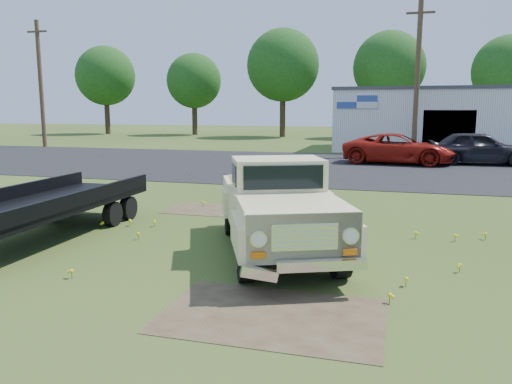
# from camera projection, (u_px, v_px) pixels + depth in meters

# --- Properties ---
(ground) EXTENTS (140.00, 140.00, 0.00)m
(ground) POSITION_uv_depth(u_px,v_px,m) (236.00, 249.00, 10.04)
(ground) COLOR #324817
(ground) RESTS_ON ground
(asphalt_lot) EXTENTS (90.00, 14.00, 0.02)m
(asphalt_lot) POSITION_uv_depth(u_px,v_px,m) (331.00, 167.00, 24.27)
(asphalt_lot) COLOR black
(asphalt_lot) RESTS_ON ground
(dirt_patch_a) EXTENTS (3.00, 2.00, 0.01)m
(dirt_patch_a) POSITION_uv_depth(u_px,v_px,m) (272.00, 316.00, 6.79)
(dirt_patch_a) COLOR #453325
(dirt_patch_a) RESTS_ON ground
(dirt_patch_b) EXTENTS (2.20, 1.60, 0.01)m
(dirt_patch_b) POSITION_uv_depth(u_px,v_px,m) (207.00, 210.00, 13.90)
(dirt_patch_b) COLOR #453325
(dirt_patch_b) RESTS_ON ground
(commercial_building) EXTENTS (14.20, 8.20, 4.15)m
(commercial_building) POSITION_uv_depth(u_px,v_px,m) (444.00, 119.00, 33.70)
(commercial_building) COLOR beige
(commercial_building) RESTS_ON ground
(utility_pole_west) EXTENTS (1.60, 0.30, 9.00)m
(utility_pole_west) POSITION_uv_depth(u_px,v_px,m) (41.00, 83.00, 36.06)
(utility_pole_west) COLOR #41301E
(utility_pole_west) RESTS_ON ground
(utility_pole_mid) EXTENTS (1.60, 0.30, 9.00)m
(utility_pole_mid) POSITION_uv_depth(u_px,v_px,m) (417.00, 77.00, 29.09)
(utility_pole_mid) COLOR #41301E
(utility_pole_mid) RESTS_ON ground
(treeline_a) EXTENTS (6.40, 6.40, 9.52)m
(treeline_a) POSITION_uv_depth(u_px,v_px,m) (105.00, 76.00, 54.47)
(treeline_a) COLOR #382919
(treeline_a) RESTS_ON ground
(treeline_b) EXTENTS (5.76, 5.76, 8.57)m
(treeline_b) POSITION_uv_depth(u_px,v_px,m) (194.00, 81.00, 52.84)
(treeline_b) COLOR #382919
(treeline_b) RESTS_ON ground
(treeline_c) EXTENTS (7.04, 7.04, 10.47)m
(treeline_c) POSITION_uv_depth(u_px,v_px,m) (283.00, 65.00, 48.53)
(treeline_c) COLOR #382919
(treeline_c) RESTS_ON ground
(treeline_d) EXTENTS (6.72, 6.72, 10.00)m
(treeline_d) POSITION_uv_depth(u_px,v_px,m) (389.00, 67.00, 46.85)
(treeline_d) COLOR #382919
(treeline_d) RESTS_ON ground
(treeline_e) EXTENTS (6.08, 6.08, 9.04)m
(treeline_e) POSITION_uv_depth(u_px,v_px,m) (509.00, 71.00, 42.85)
(treeline_e) COLOR #382919
(treeline_e) RESTS_ON ground
(vintage_pickup_truck) EXTENTS (3.84, 5.51, 1.86)m
(vintage_pickup_truck) POSITION_uv_depth(u_px,v_px,m) (277.00, 206.00, 9.63)
(vintage_pickup_truck) COLOR beige
(vintage_pickup_truck) RESTS_ON ground
(flatbed_trailer) EXTENTS (2.10, 6.14, 1.67)m
(flatbed_trailer) POSITION_uv_depth(u_px,v_px,m) (43.00, 199.00, 10.84)
(flatbed_trailer) COLOR black
(flatbed_trailer) RESTS_ON ground
(red_pickup) EXTENTS (5.65, 2.96, 1.52)m
(red_pickup) POSITION_uv_depth(u_px,v_px,m) (398.00, 149.00, 25.28)
(red_pickup) COLOR maroon
(red_pickup) RESTS_ON ground
(dark_sedan) EXTENTS (4.95, 2.12, 1.67)m
(dark_sedan) POSITION_uv_depth(u_px,v_px,m) (478.00, 148.00, 25.01)
(dark_sedan) COLOR black
(dark_sedan) RESTS_ON ground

